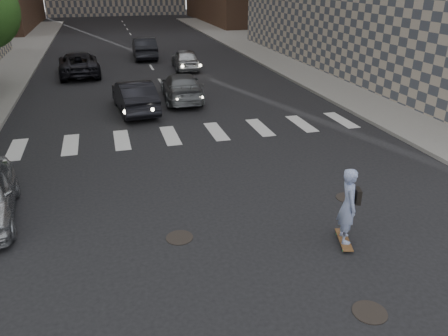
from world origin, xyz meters
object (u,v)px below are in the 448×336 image
object	(u,v)px
traffic_car_c	(79,64)
traffic_car_d	(185,59)
traffic_car_b	(181,87)
traffic_car_e	(144,48)
traffic_car_a	(134,96)
skateboarder	(349,206)

from	to	relation	value
traffic_car_c	traffic_car_d	bearing A→B (deg)	177.33
traffic_car_b	traffic_car_d	bearing A→B (deg)	-98.61
traffic_car_c	traffic_car_d	xyz separation A→B (m)	(7.21, 0.10, -0.04)
traffic_car_e	traffic_car_a	bearing A→B (deg)	83.35
skateboarder	traffic_car_a	size ratio (longest dim) A/B	0.44
traffic_car_c	traffic_car_e	distance (m)	7.25
skateboarder	traffic_car_c	xyz separation A→B (m)	(-6.91, 22.64, -0.32)
traffic_car_c	traffic_car_d	distance (m)	7.21
traffic_car_c	traffic_car_d	size ratio (longest dim) A/B	1.30
traffic_car_d	traffic_car_e	world-z (taller)	traffic_car_e
skateboarder	traffic_car_b	size ratio (longest dim) A/B	0.42
traffic_car_b	traffic_car_a	bearing A→B (deg)	33.40
traffic_car_d	traffic_car_e	distance (m)	5.72
traffic_car_d	traffic_car_b	bearing A→B (deg)	80.74
skateboarder	traffic_car_a	distance (m)	13.74
traffic_car_a	traffic_car_c	size ratio (longest dim) A/B	0.85
traffic_car_b	traffic_car_c	size ratio (longest dim) A/B	0.89
skateboarder	traffic_car_d	distance (m)	22.75
traffic_car_c	traffic_car_b	bearing A→B (deg)	120.74
traffic_car_e	skateboarder	bearing A→B (deg)	95.27
traffic_car_d	traffic_car_a	bearing A→B (deg)	68.60
skateboarder	traffic_car_a	world-z (taller)	skateboarder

